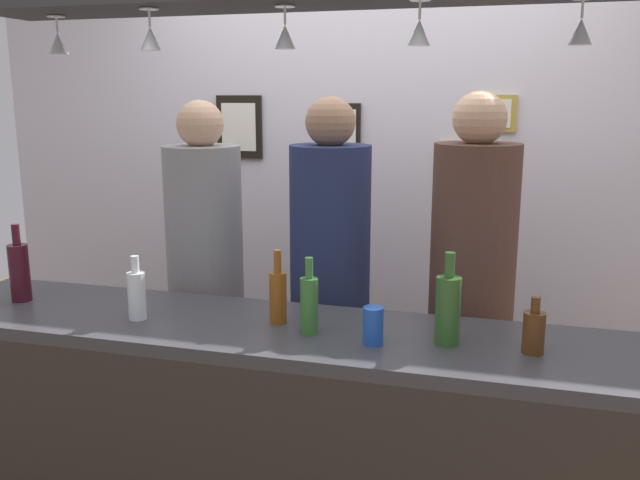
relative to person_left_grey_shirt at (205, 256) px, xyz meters
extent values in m
cube|color=silver|center=(0.58, 0.84, 0.25)|extent=(4.40, 0.06, 2.60)
cube|color=#38383D|center=(0.58, -0.61, -0.09)|extent=(2.70, 0.55, 0.04)
cylinder|color=silver|center=(-0.30, -0.52, 0.98)|extent=(0.06, 0.06, 0.00)
cylinder|color=silver|center=(-0.30, -0.52, 0.95)|extent=(0.01, 0.01, 0.05)
cone|color=silver|center=(-0.30, -0.52, 0.89)|extent=(0.07, 0.07, 0.08)
cylinder|color=silver|center=(0.13, -0.62, 0.98)|extent=(0.06, 0.06, 0.00)
cylinder|color=silver|center=(0.13, -0.62, 0.95)|extent=(0.01, 0.01, 0.05)
cone|color=silver|center=(0.13, -0.62, 0.89)|extent=(0.07, 0.07, 0.08)
cylinder|color=silver|center=(0.57, -0.57, 0.98)|extent=(0.06, 0.06, 0.00)
cylinder|color=silver|center=(0.57, -0.57, 0.95)|extent=(0.01, 0.01, 0.05)
cone|color=silver|center=(0.57, -0.57, 0.89)|extent=(0.07, 0.07, 0.08)
cylinder|color=silver|center=(1.01, -0.60, 0.98)|extent=(0.06, 0.06, 0.00)
cylinder|color=silver|center=(1.01, -0.60, 0.95)|extent=(0.01, 0.01, 0.05)
cone|color=silver|center=(1.01, -0.60, 0.89)|extent=(0.07, 0.07, 0.08)
cylinder|color=silver|center=(1.47, -0.50, 0.95)|extent=(0.01, 0.01, 0.05)
cone|color=silver|center=(1.47, -0.50, 0.89)|extent=(0.07, 0.07, 0.08)
cube|color=#2D334C|center=(0.00, 0.00, -0.64)|extent=(0.17, 0.18, 0.83)
cylinder|color=gray|center=(0.00, 0.00, 0.13)|extent=(0.34, 0.34, 0.72)
sphere|color=tan|center=(0.00, 0.00, 0.59)|extent=(0.20, 0.20, 0.20)
cube|color=#2D334C|center=(0.58, 0.00, -0.63)|extent=(0.17, 0.18, 0.83)
cylinder|color=navy|center=(0.58, 0.00, 0.14)|extent=(0.34, 0.34, 0.72)
sphere|color=#9E7556|center=(0.58, 0.00, 0.60)|extent=(0.21, 0.21, 0.21)
cube|color=#2D334C|center=(1.17, 0.00, -0.63)|extent=(0.17, 0.18, 0.84)
cylinder|color=brown|center=(1.17, 0.00, 0.16)|extent=(0.34, 0.34, 0.73)
sphere|color=tan|center=(1.17, 0.00, 0.62)|extent=(0.21, 0.21, 0.21)
cylinder|color=silver|center=(0.05, -0.67, 0.02)|extent=(0.06, 0.06, 0.17)
cylinder|color=silver|center=(0.05, -0.67, 0.13)|extent=(0.03, 0.03, 0.06)
cylinder|color=#512D14|center=(1.39, -0.62, 0.00)|extent=(0.07, 0.07, 0.13)
cylinder|color=#512D14|center=(1.39, -0.62, 0.09)|extent=(0.03, 0.03, 0.05)
cylinder|color=#2D5623|center=(1.13, -0.62, 0.04)|extent=(0.08, 0.08, 0.22)
cylinder|color=#2D5623|center=(1.13, -0.62, 0.19)|extent=(0.03, 0.03, 0.08)
cylinder|color=#336B2D|center=(0.68, -0.64, 0.03)|extent=(0.06, 0.06, 0.19)
cylinder|color=#336B2D|center=(0.68, -0.64, 0.16)|extent=(0.03, 0.03, 0.07)
cylinder|color=#380F19|center=(-0.49, -0.59, 0.04)|extent=(0.08, 0.08, 0.22)
cylinder|color=#380F19|center=(-0.49, -0.59, 0.19)|extent=(0.03, 0.03, 0.08)
cylinder|color=brown|center=(0.54, -0.57, 0.02)|extent=(0.06, 0.06, 0.18)
cylinder|color=brown|center=(0.54, -0.57, 0.15)|extent=(0.03, 0.03, 0.08)
cylinder|color=#1E4CB2|center=(0.90, -0.68, -0.01)|extent=(0.07, 0.07, 0.12)
cube|color=#B29338|center=(1.09, 0.80, 0.39)|extent=(0.30, 0.02, 0.18)
cube|color=white|center=(1.09, 0.79, 0.39)|extent=(0.23, 0.01, 0.14)
cube|color=#B29338|center=(1.20, 0.80, 0.62)|extent=(0.22, 0.02, 0.18)
cube|color=white|center=(1.20, 0.79, 0.62)|extent=(0.17, 0.01, 0.14)
cube|color=black|center=(0.44, 0.80, 0.53)|extent=(0.18, 0.02, 0.26)
cube|color=white|center=(0.44, 0.79, 0.53)|extent=(0.14, 0.01, 0.20)
cube|color=black|center=(-0.15, 0.80, 0.53)|extent=(0.26, 0.02, 0.34)
cube|color=white|center=(-0.15, 0.79, 0.53)|extent=(0.20, 0.01, 0.26)
camera|label=1|loc=(1.29, -2.69, 0.71)|focal=37.96mm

